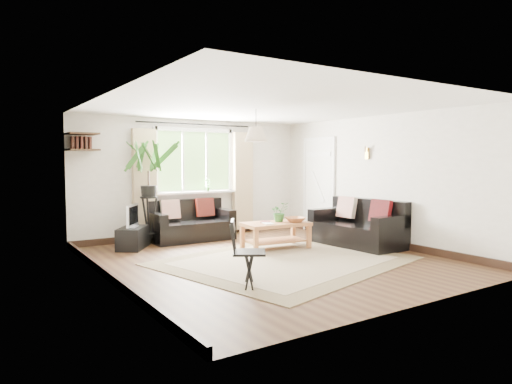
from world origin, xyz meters
TOP-DOWN VIEW (x-y plane):
  - floor at (0.00, 0.00)m, footprint 5.50×5.50m
  - ceiling at (0.00, 0.00)m, footprint 5.50×5.50m
  - wall_back at (0.00, 2.75)m, footprint 5.00×0.02m
  - wall_front at (0.00, -2.75)m, footprint 5.00×0.02m
  - wall_left at (-2.50, 0.00)m, footprint 0.02×5.50m
  - wall_right at (2.50, 0.00)m, footprint 0.02×5.50m
  - rug at (0.14, -0.22)m, footprint 4.07×3.71m
  - window at (0.00, 2.71)m, footprint 2.50×0.16m
  - door at (2.47, 1.70)m, footprint 0.06×0.96m
  - corner_shelf at (-2.25, 2.50)m, footprint 0.50×0.50m
  - pendant_lamp at (0.00, 0.40)m, footprint 0.36×0.36m
  - wall_sconce at (2.43, 0.30)m, footprint 0.12×0.12m
  - sofa_back at (-0.28, 2.29)m, footprint 1.60×0.81m
  - sofa_right at (2.01, 0.11)m, footprint 1.76×0.95m
  - coffee_table at (0.59, 0.67)m, footprint 1.21×0.75m
  - table_plant at (0.70, 0.71)m, footprint 0.33×0.29m
  - bowl at (0.91, 0.53)m, footprint 0.40×0.40m
  - book_a at (0.29, 0.60)m, footprint 0.20×0.24m
  - book_b at (0.37, 0.82)m, footprint 0.27×0.28m
  - tv_stand at (-1.53, 2.07)m, footprint 0.74×0.82m
  - tv at (-1.53, 2.07)m, footprint 0.47×0.56m
  - palm_stand at (-1.13, 2.31)m, footprint 0.86×0.86m
  - folding_chair at (-1.10, -1.14)m, footprint 0.60×0.60m
  - sill_plant at (0.25, 2.63)m, footprint 0.14×0.10m

SIDE VIEW (x-z plane):
  - floor at x=0.00m, z-range 0.00..0.00m
  - rug at x=0.14m, z-range 0.00..0.02m
  - tv_stand at x=-1.53m, z-range 0.00..0.39m
  - coffee_table at x=0.59m, z-range 0.00..0.47m
  - sofa_back at x=-0.28m, z-range 0.00..0.75m
  - sofa_right at x=2.01m, z-range 0.00..0.81m
  - folding_chair at x=-1.10m, z-range 0.00..0.84m
  - book_a at x=0.29m, z-range 0.47..0.49m
  - book_b at x=0.37m, z-range 0.47..0.49m
  - bowl at x=0.91m, z-range 0.47..0.56m
  - tv at x=-1.53m, z-range 0.39..0.81m
  - table_plant at x=0.70m, z-range 0.47..0.82m
  - palm_stand at x=-1.13m, z-range 0.00..1.94m
  - door at x=2.47m, z-range -0.03..2.03m
  - sill_plant at x=0.25m, z-range 0.93..1.20m
  - wall_back at x=0.00m, z-range 0.00..2.40m
  - wall_front at x=0.00m, z-range 0.00..2.40m
  - wall_left at x=-2.50m, z-range 0.00..2.40m
  - wall_right at x=2.50m, z-range 0.00..2.40m
  - window at x=0.00m, z-range 0.47..2.63m
  - wall_sconce at x=2.43m, z-range 1.60..1.88m
  - corner_shelf at x=-2.25m, z-range 1.72..2.06m
  - pendant_lamp at x=0.00m, z-range 1.78..2.32m
  - ceiling at x=0.00m, z-range 2.40..2.40m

